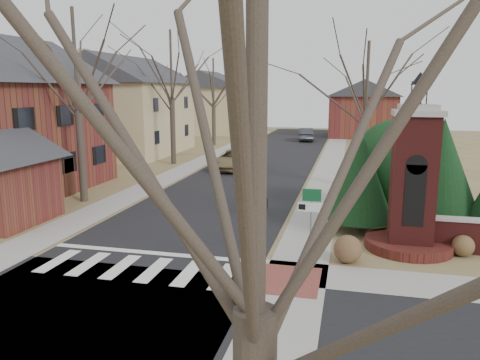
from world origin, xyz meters
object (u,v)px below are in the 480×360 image
(pickup_truck, at_px, (234,160))
(distant_car, at_px, (306,134))
(traffic_signal_pole, at_px, (264,202))
(brick_gate_monument, at_px, (412,192))
(sign_post, at_px, (311,213))

(pickup_truck, relative_size, distant_car, 1.15)
(traffic_signal_pole, distance_m, brick_gate_monument, 6.47)
(sign_post, bearing_deg, pickup_truck, 111.39)
(pickup_truck, bearing_deg, traffic_signal_pole, -72.72)
(traffic_signal_pole, relative_size, distant_car, 1.00)
(traffic_signal_pole, bearing_deg, sign_post, 47.57)
(pickup_truck, bearing_deg, distant_car, 81.54)
(brick_gate_monument, distance_m, distant_car, 37.22)
(traffic_signal_pole, bearing_deg, pickup_truck, 106.67)
(brick_gate_monument, distance_m, pickup_truck, 18.98)
(sign_post, xyz_separation_m, pickup_truck, (-7.29, 18.61, -1.23))
(brick_gate_monument, bearing_deg, distant_car, 101.43)
(sign_post, bearing_deg, distant_car, 95.73)
(distant_car, bearing_deg, traffic_signal_pole, 86.88)
(sign_post, xyz_separation_m, distant_car, (-3.96, 39.46, -1.21))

